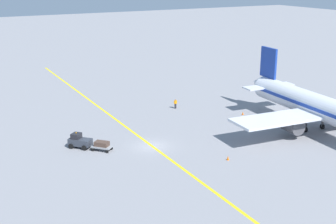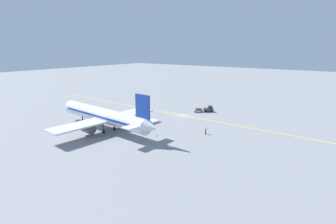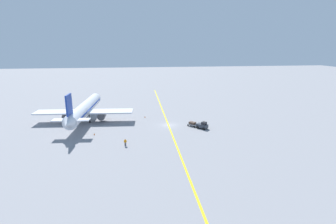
{
  "view_description": "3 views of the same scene",
  "coord_description": "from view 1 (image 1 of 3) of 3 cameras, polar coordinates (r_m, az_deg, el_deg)",
  "views": [
    {
      "loc": [
        26.52,
        52.72,
        22.7
      ],
      "look_at": [
        -4.96,
        -4.57,
        2.89
      ],
      "focal_mm": 50.0,
      "sensor_mm": 36.0,
      "label": 1
    },
    {
      "loc": [
        -64.52,
        -41.78,
        19.95
      ],
      "look_at": [
        -5.92,
        1.12,
        2.08
      ],
      "focal_mm": 28.0,
      "sensor_mm": 36.0,
      "label": 2
    },
    {
      "loc": [
        -9.66,
        -69.78,
        21.92
      ],
      "look_at": [
        -0.68,
        -4.11,
        4.94
      ],
      "focal_mm": 28.0,
      "sensor_mm": 36.0,
      "label": 3
    }
  ],
  "objects": [
    {
      "name": "ground_plane",
      "position": [
        63.23,
        -1.95,
        -4.19
      ],
      "size": [
        400.0,
        400.0,
        0.0
      ],
      "primitive_type": "plane",
      "color": "gray"
    },
    {
      "name": "apron_yellow_centreline",
      "position": [
        63.23,
        -1.95,
        -4.18
      ],
      "size": [
        2.95,
        119.98,
        0.01
      ],
      "primitive_type": "cube",
      "rotation": [
        0.0,
        0.0,
        -0.02
      ],
      "color": "yellow",
      "rests_on": "ground"
    },
    {
      "name": "airplane_at_gate",
      "position": [
        70.4,
        18.42,
        0.32
      ],
      "size": [
        28.32,
        35.54,
        10.6
      ],
      "color": "silver",
      "rests_on": "ground"
    },
    {
      "name": "baggage_tug_dark",
      "position": [
        63.54,
        -10.73,
        -3.51
      ],
      "size": [
        3.13,
        3.23,
        2.11
      ],
      "color": "#333842",
      "rests_on": "ground"
    },
    {
      "name": "baggage_cart_trailing",
      "position": [
        62.09,
        -8.07,
        -4.01
      ],
      "size": [
        2.78,
        2.87,
        1.24
      ],
      "color": "gray",
      "rests_on": "ground"
    },
    {
      "name": "ground_crew_worker",
      "position": [
        80.03,
        0.91,
        1.06
      ],
      "size": [
        0.58,
        0.23,
        1.68
      ],
      "color": "#23232D",
      "rests_on": "ground"
    },
    {
      "name": "traffic_cone_near_nose",
      "position": [
        77.7,
        9.11,
        -0.13
      ],
      "size": [
        0.32,
        0.32,
        0.55
      ],
      "primitive_type": "cone",
      "color": "orange",
      "rests_on": "ground"
    },
    {
      "name": "traffic_cone_mid_apron",
      "position": [
        59.11,
        7.32,
        -5.58
      ],
      "size": [
        0.32,
        0.32,
        0.55
      ],
      "primitive_type": "cone",
      "color": "orange",
      "rests_on": "ground"
    }
  ]
}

